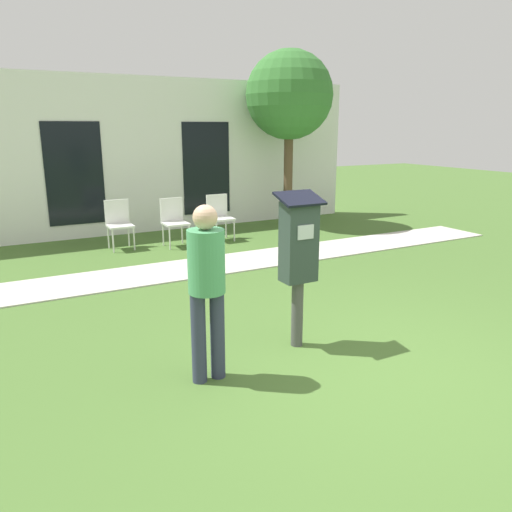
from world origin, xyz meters
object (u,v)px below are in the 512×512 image
(outdoor_chair_middle, at_px, (174,218))
(person_standing, at_px, (207,280))
(outdoor_chair_left, at_px, (119,220))
(parking_meter, at_px, (299,250))
(outdoor_chair_right, at_px, (219,214))

(outdoor_chair_middle, bearing_deg, person_standing, -118.74)
(person_standing, bearing_deg, outdoor_chair_left, 121.01)
(outdoor_chair_left, height_order, outdoor_chair_middle, same)
(parking_meter, xyz_separation_m, outdoor_chair_middle, (0.40, 4.88, -0.49))
(parking_meter, bearing_deg, outdoor_chair_middle, 85.33)
(outdoor_chair_middle, bearing_deg, outdoor_chair_right, -8.86)
(parking_meter, height_order, outdoor_chair_right, parking_meter)
(outdoor_chair_left, relative_size, outdoor_chair_middle, 1.00)
(parking_meter, distance_m, outdoor_chair_middle, 4.92)
(parking_meter, xyz_separation_m, person_standing, (-1.08, -0.23, -0.09))
(outdoor_chair_middle, bearing_deg, parking_meter, -107.24)
(parking_meter, bearing_deg, outdoor_chair_right, 74.56)
(parking_meter, distance_m, outdoor_chair_left, 5.21)
(parking_meter, height_order, outdoor_chair_middle, parking_meter)
(person_standing, relative_size, outdoor_chair_middle, 1.76)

